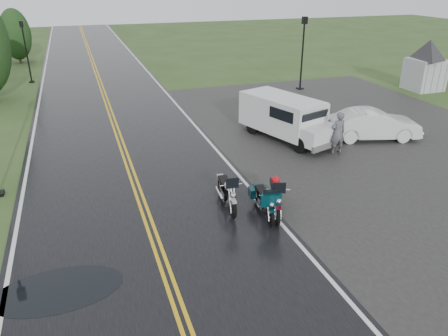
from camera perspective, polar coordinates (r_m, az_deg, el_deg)
name	(u,v)px	position (r m, az deg, el deg)	size (l,w,h in m)	color
ground	(154,239)	(12.88, -9.09, -9.16)	(120.00, 120.00, 0.00)	#2D471E
road	(117,131)	(21.90, -13.85, 4.77)	(8.00, 100.00, 0.04)	black
parking_pad	(371,139)	(21.26, 18.68, 3.59)	(14.00, 24.00, 0.03)	black
visitor_center	(428,52)	(31.62, 25.15, 13.50)	(16.00, 10.00, 4.80)	#A8AAAD
motorcycle_red	(278,207)	(13.10, 7.11, -5.03)	(0.82, 2.24, 1.32)	#520917
motorcycle_teal	(271,210)	(13.06, 6.15, -5.46)	(0.72, 1.98, 1.17)	#042C31
motorcycle_silver	(233,201)	(13.35, 1.18, -4.32)	(0.80, 2.19, 1.29)	#9FA3A6
van_white	(301,131)	(18.51, 10.03, 4.73)	(1.88, 5.01, 1.97)	silver
person_at_van	(338,134)	(18.82, 14.63, 4.38)	(0.66, 0.43, 1.81)	#505055
sedan_white	(373,125)	(21.11, 18.93, 5.33)	(1.44, 4.13, 1.36)	silver
lamp_post_far_left	(27,52)	(33.68, -24.39, 13.62)	(0.36, 0.36, 4.19)	black
lamp_post_far_right	(302,54)	(29.30, 10.20, 14.49)	(0.40, 0.40, 4.63)	black
tree_left_far	(16,40)	(42.07, -25.47, 14.87)	(2.47, 2.47, 3.81)	#1E3D19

